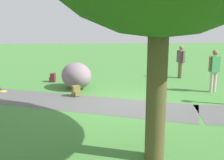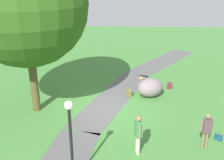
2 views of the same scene
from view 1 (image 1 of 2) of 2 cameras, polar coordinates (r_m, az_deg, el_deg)
ground_plane at (r=9.32m, az=3.23°, el=-5.20°), size 48.00×48.00×0.00m
footpath_segment_mid at (r=9.62m, az=-7.09°, el=-4.68°), size 8.16×4.41×0.01m
lawn_boulder at (r=11.48m, az=-7.37°, el=0.90°), size 1.72×1.86×1.08m
woman_with_handbag at (r=13.80m, az=13.98°, el=4.13°), size 0.33×0.50×1.58m
man_near_boulder at (r=11.44m, az=20.33°, el=2.38°), size 0.51×0.32×1.68m
handbag_on_grass at (r=14.49m, az=10.67°, el=1.58°), size 0.38×0.38×0.31m
backpack_by_boulder at (r=10.38m, az=-7.41°, el=-2.32°), size 0.34×0.34×0.40m
spare_backpack_on_lawn at (r=12.96m, az=-12.12°, el=0.47°), size 0.29×0.30×0.40m
frisbee_on_grass at (r=11.81m, az=-21.43°, el=-2.20°), size 0.26×0.26×0.02m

